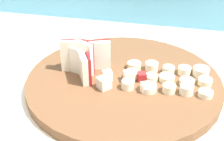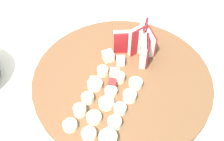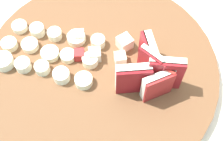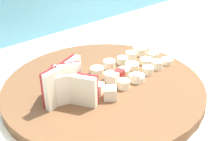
{
  "view_description": "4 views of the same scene",
  "coord_description": "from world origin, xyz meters",
  "px_view_note": "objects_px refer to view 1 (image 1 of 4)",
  "views": [
    {
      "loc": [
        -0.02,
        -0.37,
        1.17
      ],
      "look_at": [
        -0.12,
        0.06,
        0.91
      ],
      "focal_mm": 47.02,
      "sensor_mm": 36.0,
      "label": 1
    },
    {
      "loc": [
        0.19,
        0.22,
        1.26
      ],
      "look_at": [
        -0.11,
        0.07,
        0.89
      ],
      "focal_mm": 39.87,
      "sensor_mm": 36.0,
      "label": 2
    },
    {
      "loc": [
        -0.2,
        0.32,
        1.29
      ],
      "look_at": [
        -0.14,
        0.12,
        0.92
      ],
      "focal_mm": 50.41,
      "sensor_mm": 36.0,
      "label": 3
    },
    {
      "loc": [
        -0.41,
        -0.25,
        1.15
      ],
      "look_at": [
        -0.08,
        0.1,
        0.89
      ],
      "focal_mm": 46.64,
      "sensor_mm": 36.0,
      "label": 4
    }
  ],
  "objects_px": {
    "apple_wedge_fan": "(83,58)",
    "banana_slice_rows": "(168,78)",
    "cutting_board": "(123,81)",
    "apple_dice_pile": "(122,80)"
  },
  "relations": [
    {
      "from": "apple_wedge_fan",
      "to": "apple_dice_pile",
      "type": "height_order",
      "value": "apple_wedge_fan"
    },
    {
      "from": "apple_dice_pile",
      "to": "banana_slice_rows",
      "type": "xyz_separation_m",
      "value": [
        0.08,
        0.03,
        -0.0
      ]
    },
    {
      "from": "cutting_board",
      "to": "apple_dice_pile",
      "type": "bearing_deg",
      "value": -86.87
    },
    {
      "from": "apple_dice_pile",
      "to": "banana_slice_rows",
      "type": "relative_size",
      "value": 0.62
    },
    {
      "from": "cutting_board",
      "to": "apple_dice_pile",
      "type": "distance_m",
      "value": 0.03
    },
    {
      "from": "apple_wedge_fan",
      "to": "banana_slice_rows",
      "type": "relative_size",
      "value": 0.58
    },
    {
      "from": "cutting_board",
      "to": "apple_wedge_fan",
      "type": "bearing_deg",
      "value": 178.14
    },
    {
      "from": "apple_wedge_fan",
      "to": "banana_slice_rows",
      "type": "distance_m",
      "value": 0.16
    },
    {
      "from": "apple_dice_pile",
      "to": "apple_wedge_fan",
      "type": "bearing_deg",
      "value": 160.31
    },
    {
      "from": "cutting_board",
      "to": "apple_wedge_fan",
      "type": "height_order",
      "value": "apple_wedge_fan"
    }
  ]
}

